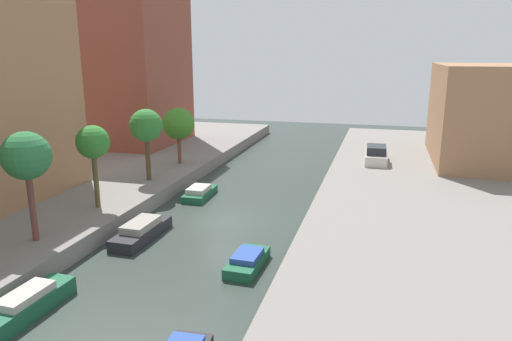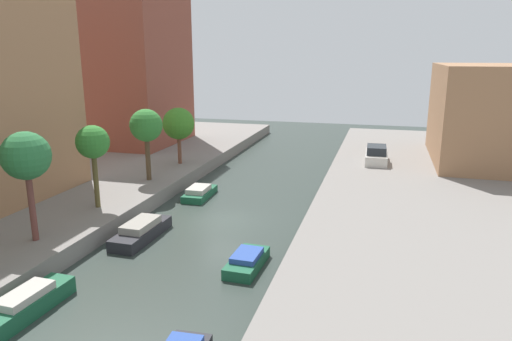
% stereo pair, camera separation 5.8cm
% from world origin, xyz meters
% --- Properties ---
extents(ground_plane, '(84.00, 84.00, 0.00)m').
position_xyz_m(ground_plane, '(0.00, 0.00, 0.00)').
color(ground_plane, '#2D3833').
extents(quay_left, '(20.00, 64.00, 1.00)m').
position_xyz_m(quay_left, '(-15.00, 0.00, 0.50)').
color(quay_left, gray).
rests_on(quay_left, ground_plane).
extents(quay_right, '(20.00, 64.00, 1.00)m').
position_xyz_m(quay_right, '(15.00, 0.00, 0.50)').
color(quay_right, gray).
rests_on(quay_right, ground_plane).
extents(apartment_tower_far, '(10.00, 10.32, 18.04)m').
position_xyz_m(apartment_tower_far, '(-16.00, 16.95, 10.02)').
color(apartment_tower_far, brown).
rests_on(apartment_tower_far, quay_left).
extents(low_block_right, '(10.00, 12.97, 7.91)m').
position_xyz_m(low_block_right, '(18.00, 16.92, 4.96)').
color(low_block_right, '#9E704C').
rests_on(low_block_right, quay_right).
extents(street_tree_1, '(2.27, 2.27, 5.32)m').
position_xyz_m(street_tree_1, '(-7.05, -7.50, 5.12)').
color(street_tree_1, brown).
rests_on(street_tree_1, quay_left).
extents(street_tree_2, '(1.91, 1.91, 4.85)m').
position_xyz_m(street_tree_2, '(-7.05, -2.27, 4.81)').
color(street_tree_2, brown).
rests_on(street_tree_2, quay_left).
extents(street_tree_3, '(2.28, 2.28, 5.06)m').
position_xyz_m(street_tree_3, '(-7.05, 4.04, 4.85)').
color(street_tree_3, '#4D3B27').
rests_on(street_tree_3, quay_left).
extents(street_tree_4, '(2.56, 2.56, 4.57)m').
position_xyz_m(street_tree_4, '(-7.05, 9.36, 4.26)').
color(street_tree_4, brown).
rests_on(street_tree_4, quay_left).
extents(parked_car, '(1.83, 4.19, 1.44)m').
position_xyz_m(parked_car, '(8.46, 13.94, 1.60)').
color(parked_car, beige).
rests_on(parked_car, quay_right).
extents(moored_boat_left_1, '(1.35, 4.05, 1.01)m').
position_xyz_m(moored_boat_left_1, '(-3.90, -11.79, 0.44)').
color(moored_boat_left_1, '#195638').
rests_on(moored_boat_left_1, ground_plane).
extents(moored_boat_left_2, '(1.53, 4.48, 1.02)m').
position_xyz_m(moored_boat_left_2, '(-3.42, -3.82, 0.43)').
color(moored_boat_left_2, '#232328').
rests_on(moored_boat_left_2, ground_plane).
extents(moored_boat_left_3, '(1.57, 3.53, 0.81)m').
position_xyz_m(moored_boat_left_3, '(-3.21, 4.04, 0.34)').
color(moored_boat_left_3, '#195638').
rests_on(moored_boat_left_3, ground_plane).
extents(moored_boat_right_2, '(1.47, 3.24, 0.77)m').
position_xyz_m(moored_boat_right_2, '(3.12, -5.72, 0.33)').
color(moored_boat_right_2, '#195638').
rests_on(moored_boat_right_2, ground_plane).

